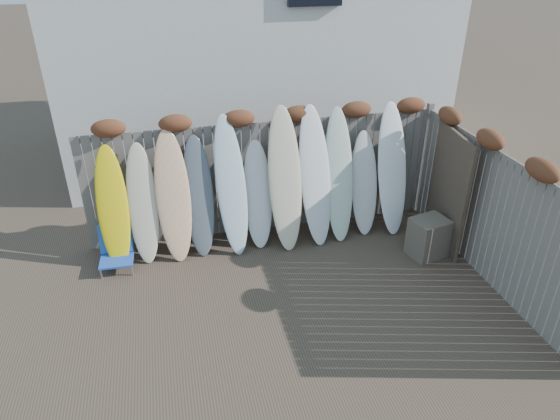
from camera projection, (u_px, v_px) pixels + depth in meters
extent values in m
plane|color=#493A2D|center=(300.00, 312.00, 7.05)|extent=(80.00, 80.00, 0.00)
cube|color=slate|center=(264.00, 177.00, 8.61)|extent=(6.00, 0.10, 2.00)
cube|color=slate|center=(423.00, 159.00, 9.20)|extent=(0.10, 0.10, 2.10)
ellipsoid|color=brown|center=(108.00, 128.00, 7.55)|extent=(0.52, 0.28, 0.28)
ellipsoid|color=brown|center=(175.00, 123.00, 7.76)|extent=(0.52, 0.28, 0.28)
ellipsoid|color=brown|center=(239.00, 119.00, 7.96)|extent=(0.52, 0.28, 0.28)
ellipsoid|color=brown|center=(299.00, 114.00, 8.16)|extent=(0.52, 0.28, 0.28)
ellipsoid|color=brown|center=(356.00, 110.00, 8.37)|extent=(0.52, 0.28, 0.28)
ellipsoid|color=brown|center=(411.00, 105.00, 8.57)|extent=(0.52, 0.28, 0.28)
cube|color=slate|center=(493.00, 219.00, 7.35)|extent=(0.10, 4.40, 2.00)
ellipsoid|color=brown|center=(542.00, 170.00, 6.21)|extent=(0.28, 0.56, 0.28)
ellipsoid|color=brown|center=(490.00, 139.00, 7.15)|extent=(0.28, 0.56, 0.28)
ellipsoid|color=brown|center=(450.00, 116.00, 8.08)|extent=(0.28, 0.56, 0.28)
cube|color=silver|center=(247.00, 20.00, 11.24)|extent=(8.00, 5.00, 6.00)
cube|color=blue|center=(117.00, 260.00, 7.84)|extent=(0.52, 0.46, 0.03)
cube|color=blue|center=(116.00, 238.00, 7.93)|extent=(0.51, 0.17, 0.47)
cylinder|color=#B9B9C1|center=(101.00, 274.00, 7.68)|extent=(0.03, 0.03, 0.19)
cylinder|color=silver|center=(104.00, 260.00, 8.01)|extent=(0.03, 0.03, 0.19)
cylinder|color=silver|center=(132.00, 270.00, 7.76)|extent=(0.03, 0.03, 0.19)
cylinder|color=#B1B2B8|center=(134.00, 257.00, 8.09)|extent=(0.03, 0.03, 0.19)
cube|color=#685B4E|center=(428.00, 237.00, 8.17)|extent=(0.65, 0.58, 0.66)
cube|color=#393023|center=(448.00, 190.00, 8.19)|extent=(0.22, 1.32, 1.98)
ellipsoid|color=yellow|center=(113.00, 208.00, 7.76)|extent=(0.49, 0.69, 1.89)
ellipsoid|color=beige|center=(143.00, 204.00, 7.88)|extent=(0.50, 0.69, 1.88)
ellipsoid|color=#F9BE7F|center=(173.00, 197.00, 7.90)|extent=(0.54, 0.73, 2.06)
ellipsoid|color=#525962|center=(199.00, 197.00, 8.05)|extent=(0.51, 0.70, 1.92)
ellipsoid|color=#ADC6D4|center=(231.00, 186.00, 8.05)|extent=(0.56, 0.83, 2.23)
ellipsoid|color=white|center=(258.00, 195.00, 8.29)|extent=(0.52, 0.67, 1.76)
ellipsoid|color=beige|center=(285.00, 180.00, 8.17)|extent=(0.57, 0.83, 2.32)
ellipsoid|color=white|center=(315.00, 177.00, 8.30)|extent=(0.58, 0.84, 2.29)
ellipsoid|color=silver|center=(339.00, 176.00, 8.43)|extent=(0.53, 0.81, 2.21)
ellipsoid|color=silver|center=(364.00, 184.00, 8.66)|extent=(0.51, 0.67, 1.77)
ellipsoid|color=white|center=(392.00, 170.00, 8.62)|extent=(0.53, 0.79, 2.23)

